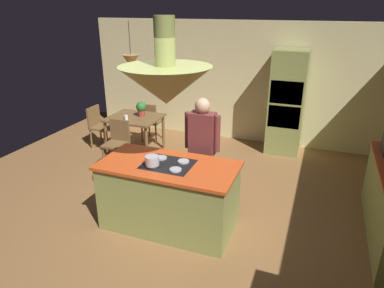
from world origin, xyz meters
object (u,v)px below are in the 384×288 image
(chair_facing_island, at_px, (118,140))
(cup_on_table, at_px, (126,117))
(chair_at_corner, at_px, (98,124))
(chair_by_back_wall, at_px, (150,120))
(cooking_pot_on_cooktop, at_px, (152,161))
(kitchen_island, at_px, (169,195))
(dining_table, at_px, (135,122))
(person_at_island, at_px, (202,146))
(potted_plant_on_table, at_px, (141,108))
(oven_tower, at_px, (287,103))

(chair_facing_island, xyz_separation_m, cup_on_table, (-0.06, 0.44, 0.30))
(chair_at_corner, bearing_deg, chair_by_back_wall, -53.39)
(cup_on_table, distance_m, cooking_pot_on_cooktop, 2.58)
(kitchen_island, relative_size, dining_table, 1.77)
(person_at_island, relative_size, cup_on_table, 18.33)
(cooking_pot_on_cooktop, bearing_deg, person_at_island, 66.33)
(kitchen_island, height_order, dining_table, kitchen_island)
(chair_facing_island, bearing_deg, cooking_pot_on_cooktop, -45.59)
(dining_table, distance_m, chair_facing_island, 0.67)
(kitchen_island, distance_m, person_at_island, 0.89)
(potted_plant_on_table, relative_size, cooking_pot_on_cooktop, 1.67)
(potted_plant_on_table, distance_m, cooking_pot_on_cooktop, 2.72)
(cooking_pot_on_cooktop, bearing_deg, cup_on_table, 128.46)
(kitchen_island, distance_m, chair_by_back_wall, 3.24)
(chair_at_corner, bearing_deg, kitchen_island, -129.08)
(chair_facing_island, bearing_deg, chair_at_corner, 143.39)
(person_at_island, relative_size, cooking_pot_on_cooktop, 9.16)
(cup_on_table, bearing_deg, potted_plant_on_table, 60.21)
(oven_tower, relative_size, cup_on_table, 22.83)
(kitchen_island, distance_m, potted_plant_on_table, 2.74)
(oven_tower, relative_size, cooking_pot_on_cooktop, 11.41)
(oven_tower, bearing_deg, kitchen_island, -108.74)
(chair_at_corner, distance_m, cup_on_table, 0.91)
(oven_tower, bearing_deg, chair_at_corner, -162.77)
(kitchen_island, relative_size, cup_on_table, 19.92)
(chair_facing_island, relative_size, chair_at_corner, 1.00)
(oven_tower, distance_m, dining_table, 3.05)
(oven_tower, distance_m, potted_plant_on_table, 2.89)
(kitchen_island, bearing_deg, cooking_pot_on_cooktop, -140.91)
(person_at_island, xyz_separation_m, potted_plant_on_table, (-1.80, 1.46, -0.02))
(potted_plant_on_table, bearing_deg, person_at_island, -39.18)
(dining_table, height_order, cup_on_table, cup_on_table)
(cooking_pot_on_cooktop, bearing_deg, chair_facing_island, 134.41)
(oven_tower, height_order, potted_plant_on_table, oven_tower)
(kitchen_island, xyz_separation_m, cooking_pot_on_cooktop, (-0.16, -0.13, 0.54))
(potted_plant_on_table, xyz_separation_m, cooking_pot_on_cooktop, (1.43, -2.31, 0.08))
(chair_at_corner, height_order, cup_on_table, chair_at_corner)
(chair_by_back_wall, distance_m, chair_at_corner, 1.10)
(oven_tower, height_order, dining_table, oven_tower)
(chair_at_corner, bearing_deg, potted_plant_on_table, -85.28)
(kitchen_island, bearing_deg, oven_tower, 71.26)
(kitchen_island, xyz_separation_m, potted_plant_on_table, (-1.59, 2.18, 0.46))
(dining_table, height_order, chair_by_back_wall, chair_by_back_wall)
(person_at_island, bearing_deg, dining_table, 144.13)
(kitchen_island, xyz_separation_m, chair_at_corner, (-2.59, 2.10, 0.03))
(person_at_island, xyz_separation_m, chair_facing_island, (-1.91, 0.72, -0.44))
(cup_on_table, bearing_deg, chair_by_back_wall, 86.22)
(oven_tower, height_order, chair_facing_island, oven_tower)
(cup_on_table, relative_size, cooking_pot_on_cooktop, 0.50)
(kitchen_island, bearing_deg, chair_at_corner, 140.92)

